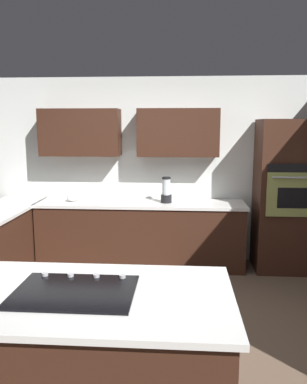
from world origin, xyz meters
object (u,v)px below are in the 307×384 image
Objects in this scene: cooktop at (75,291)px; mixing_bowl at (72,198)px; blender at (166,192)px; wall_oven at (287,196)px.

mixing_bowl is at bearing -74.10° from cooktop.
wall_oven is at bearing -179.93° from blender.
wall_oven is at bearing -124.95° from cooktop.
blender is (-0.46, -2.95, 0.14)m from cooktop.
cooktop is at bearing 55.05° from wall_oven.
wall_oven is 1.60m from blender.
cooktop is (2.06, 2.95, -0.10)m from wall_oven.
blender is at bearing -98.89° from cooktop.
cooktop is at bearing 105.90° from mixing_bowl.
cooktop is 2.99m from blender.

